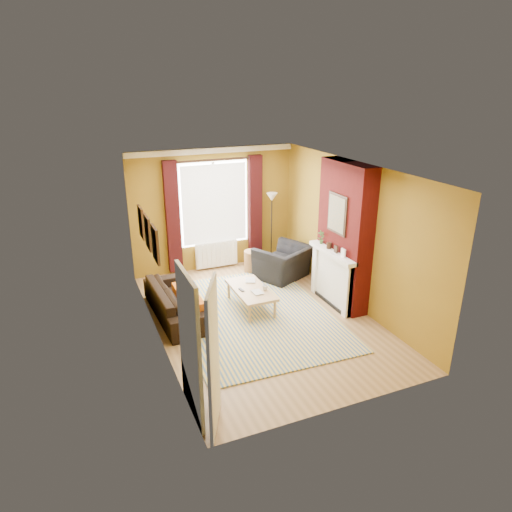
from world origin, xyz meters
The scene contains 12 objects.
ground centered at (0.00, 0.00, 0.00)m, with size 5.50×5.50×0.00m, color olive.
room_walls centered at (0.64, 0.28, 1.39)m, with size 3.82×5.54×2.83m.
striped_rug centered at (-0.10, 0.15, 0.01)m, with size 2.91×3.94×0.02m.
sofa centered at (-1.42, 0.70, 0.30)m, with size 2.06×0.81×0.60m, color black.
armchair centered at (1.20, 1.53, 0.36)m, with size 1.12×0.98×0.73m, color black.
coffee_table centered at (-0.04, 0.43, 0.38)m, with size 0.63×1.26×0.42m.
wicker_stool centered at (0.71, 2.14, 0.25)m, with size 0.49×0.49×0.50m.
floor_lamp centered at (1.30, 2.40, 1.38)m, with size 0.27×0.27×1.75m.
book_a centered at (-0.08, 0.20, 0.43)m, with size 0.18×0.24×0.02m, color #999999.
book_b centered at (0.01, 0.81, 0.43)m, with size 0.19×0.26×0.02m, color #999999.
mug centered at (0.19, 0.26, 0.47)m, with size 0.11×0.11×0.10m, color #999999.
tv_remote centered at (-0.23, 0.42, 0.43)m, with size 0.07×0.16×0.02m.
Camera 1 is at (-3.03, -6.95, 4.15)m, focal length 32.00 mm.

